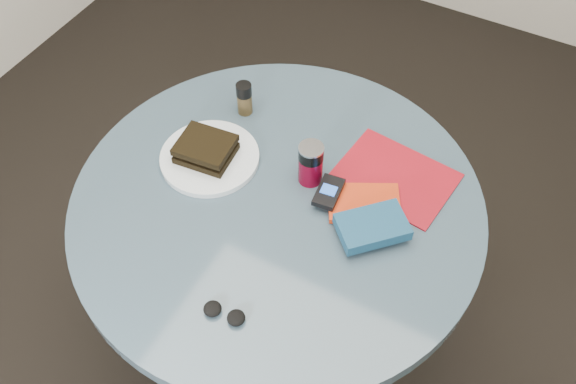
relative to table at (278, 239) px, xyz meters
The scene contains 11 objects.
ground 0.59m from the table, ahead, with size 4.00×4.00×0.00m, color black.
table is the anchor object (origin of this frame).
plate 0.27m from the table, behind, with size 0.25×0.25×0.02m, color white.
sandwich 0.30m from the table, behind, with size 0.14×0.13×0.05m.
soda_can 0.24m from the table, 68.03° to the left, with size 0.07×0.07×0.11m.
pepper_grinder 0.38m from the table, 134.65° to the left, with size 0.05×0.05×0.10m.
magazine 0.34m from the table, 42.10° to the left, with size 0.28×0.21×0.00m, color maroon.
red_book 0.27m from the table, 23.48° to the left, with size 0.17×0.11×0.01m, color #AF2B0D.
novel 0.31m from the table, ahead, with size 0.16×0.10×0.03m, color navy.
mp3_player 0.23m from the table, 30.24° to the left, with size 0.06×0.10×0.02m.
headphones 0.37m from the table, 80.90° to the right, with size 0.10×0.05×0.02m.
Camera 1 is at (0.47, -0.82, 1.97)m, focal length 40.00 mm.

